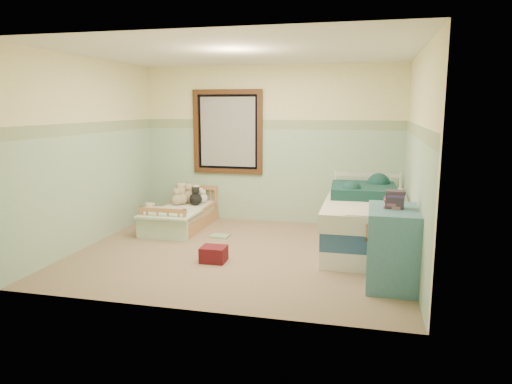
% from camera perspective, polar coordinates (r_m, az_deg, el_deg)
% --- Properties ---
extents(floor, '(4.20, 3.60, 0.02)m').
position_cam_1_polar(floor, '(6.18, -1.82, -7.38)').
color(floor, '#896F55').
rests_on(floor, ground).
extents(ceiling, '(4.20, 3.60, 0.02)m').
position_cam_1_polar(ceiling, '(5.93, -1.96, 16.53)').
color(ceiling, white).
rests_on(ceiling, wall_back).
extents(wall_back, '(4.20, 0.04, 2.50)m').
position_cam_1_polar(wall_back, '(7.66, 1.70, 5.67)').
color(wall_back, beige).
rests_on(wall_back, floor).
extents(wall_front, '(4.20, 0.04, 2.50)m').
position_cam_1_polar(wall_front, '(4.23, -8.37, 1.85)').
color(wall_front, beige).
rests_on(wall_front, floor).
extents(wall_left, '(0.04, 3.60, 2.50)m').
position_cam_1_polar(wall_left, '(6.79, -19.30, 4.51)').
color(wall_left, beige).
rests_on(wall_left, floor).
extents(wall_right, '(0.04, 3.60, 2.50)m').
position_cam_1_polar(wall_right, '(5.74, 18.83, 3.59)').
color(wall_right, beige).
rests_on(wall_right, floor).
extents(wainscot_mint, '(4.20, 0.01, 1.50)m').
position_cam_1_polar(wainscot_mint, '(7.71, 1.66, 1.95)').
color(wainscot_mint, '#96BEA1').
rests_on(wainscot_mint, floor).
extents(border_strip, '(4.20, 0.01, 0.15)m').
position_cam_1_polar(border_strip, '(7.63, 1.69, 8.09)').
color(border_strip, '#3D5F44').
rests_on(border_strip, wall_back).
extents(window_frame, '(1.16, 0.06, 1.36)m').
position_cam_1_polar(window_frame, '(7.79, -3.44, 7.20)').
color(window_frame, '#432714').
rests_on(window_frame, wall_back).
extents(window_blinds, '(0.92, 0.01, 1.12)m').
position_cam_1_polar(window_blinds, '(7.80, -3.42, 7.20)').
color(window_blinds, '#B5B5B1').
rests_on(window_blinds, window_frame).
extents(toddler_bed_frame, '(0.72, 1.43, 0.18)m').
position_cam_1_polar(toddler_bed_frame, '(7.50, -8.88, -3.52)').
color(toddler_bed_frame, '#A46D43').
rests_on(toddler_bed_frame, floor).
extents(toddler_mattress, '(0.66, 1.37, 0.12)m').
position_cam_1_polar(toddler_mattress, '(7.47, -8.91, -2.39)').
color(toddler_mattress, silver).
rests_on(toddler_mattress, toddler_bed_frame).
extents(patchwork_quilt, '(0.78, 0.72, 0.03)m').
position_cam_1_polar(patchwork_quilt, '(7.05, -10.30, -2.55)').
color(patchwork_quilt, '#82BEDA').
rests_on(patchwork_quilt, toddler_mattress).
extents(plush_bed_brown, '(0.21, 0.21, 0.21)m').
position_cam_1_polar(plush_bed_brown, '(7.94, -8.58, -0.41)').
color(plush_bed_brown, brown).
rests_on(plush_bed_brown, toddler_mattress).
extents(plush_bed_white, '(0.20, 0.20, 0.20)m').
position_cam_1_polar(plush_bed_white, '(7.87, -7.23, -0.51)').
color(plush_bed_white, white).
rests_on(plush_bed_white, toddler_mattress).
extents(plush_bed_tan, '(0.19, 0.19, 0.19)m').
position_cam_1_polar(plush_bed_tan, '(7.73, -8.84, -0.80)').
color(plush_bed_tan, tan).
rests_on(plush_bed_tan, toddler_mattress).
extents(plush_bed_dark, '(0.20, 0.20, 0.20)m').
position_cam_1_polar(plush_bed_dark, '(7.64, -7.25, -0.83)').
color(plush_bed_dark, black).
rests_on(plush_bed_dark, toddler_mattress).
extents(plush_floor_cream, '(0.24, 0.24, 0.24)m').
position_cam_1_polar(plush_floor_cream, '(7.77, -12.53, -2.94)').
color(plush_floor_cream, beige).
rests_on(plush_floor_cream, floor).
extents(plush_floor_tan, '(0.23, 0.23, 0.23)m').
position_cam_1_polar(plush_floor_tan, '(7.06, -12.33, -4.33)').
color(plush_floor_tan, tan).
rests_on(plush_floor_tan, floor).
extents(twin_bed_frame, '(1.01, 2.02, 0.22)m').
position_cam_1_polar(twin_bed_frame, '(6.49, 12.94, -5.67)').
color(twin_bed_frame, white).
rests_on(twin_bed_frame, floor).
extents(twin_boxspring, '(1.01, 2.02, 0.22)m').
position_cam_1_polar(twin_boxspring, '(6.43, 13.02, -3.78)').
color(twin_boxspring, navy).
rests_on(twin_boxspring, twin_bed_frame).
extents(twin_mattress, '(1.05, 2.06, 0.22)m').
position_cam_1_polar(twin_mattress, '(6.39, 13.10, -1.87)').
color(twin_mattress, silver).
rests_on(twin_mattress, twin_boxspring).
extents(teal_blanket, '(0.90, 0.95, 0.14)m').
position_cam_1_polar(teal_blanket, '(6.65, 12.76, 0.20)').
color(teal_blanket, black).
rests_on(teal_blanket, twin_mattress).
extents(dresser, '(0.51, 0.82, 0.82)m').
position_cam_1_polar(dresser, '(5.21, 16.03, -6.32)').
color(dresser, teal).
rests_on(dresser, floor).
extents(book_stack, '(0.19, 0.15, 0.19)m').
position_cam_1_polar(book_stack, '(5.11, 16.29, -0.85)').
color(book_stack, '#47262D').
rests_on(book_stack, dresser).
extents(red_pillow, '(0.30, 0.27, 0.19)m').
position_cam_1_polar(red_pillow, '(5.83, -5.09, -7.43)').
color(red_pillow, maroon).
rests_on(red_pillow, floor).
extents(floor_book, '(0.27, 0.21, 0.02)m').
position_cam_1_polar(floor_book, '(6.91, -4.37, -5.30)').
color(floor_book, gold).
rests_on(floor_book, floor).
extents(extra_plush_0, '(0.19, 0.19, 0.19)m').
position_cam_1_polar(extra_plush_0, '(7.68, -9.43, -0.88)').
color(extra_plush_0, tan).
rests_on(extra_plush_0, toddler_mattress).
extents(extra_plush_1, '(0.15, 0.15, 0.15)m').
position_cam_1_polar(extra_plush_1, '(7.80, -6.39, -0.76)').
color(extra_plush_1, white).
rests_on(extra_plush_1, toddler_mattress).
extents(extra_plush_2, '(0.22, 0.22, 0.22)m').
position_cam_1_polar(extra_plush_2, '(7.88, -8.83, -0.47)').
color(extra_plush_2, beige).
rests_on(extra_plush_2, toddler_mattress).
extents(extra_plush_3, '(0.22, 0.22, 0.22)m').
position_cam_1_polar(extra_plush_3, '(7.83, -7.99, -0.52)').
color(extra_plush_3, tan).
rests_on(extra_plush_3, toddler_mattress).
extents(extra_plush_4, '(0.21, 0.21, 0.21)m').
position_cam_1_polar(extra_plush_4, '(7.80, -8.95, -0.61)').
color(extra_plush_4, tan).
rests_on(extra_plush_4, toddler_mattress).
extents(extra_plush_5, '(0.17, 0.17, 0.17)m').
position_cam_1_polar(extra_plush_5, '(7.86, -6.76, -0.64)').
color(extra_plush_5, beige).
rests_on(extra_plush_5, toddler_mattress).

